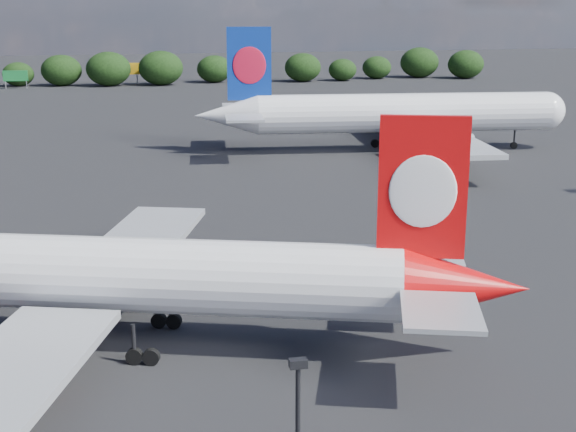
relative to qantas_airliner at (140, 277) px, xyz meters
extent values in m
plane|color=black|center=(-6.70, 47.68, -4.51)|extent=(500.00, 500.00, 0.00)
cylinder|color=white|center=(-1.51, 0.50, 0.15)|extent=(35.05, 15.54, 4.66)
cone|color=red|center=(18.83, -6.23, 0.15)|extent=(8.53, 6.76, 4.66)
cube|color=red|center=(16.17, -5.35, 6.11)|extent=(5.01, 2.05, 8.38)
ellipsoid|color=white|center=(16.09, -5.62, 5.94)|extent=(3.77, 1.41, 4.28)
ellipsoid|color=white|center=(16.26, -5.09, 5.94)|extent=(3.77, 1.41, 4.28)
cube|color=#A8ABB0|center=(15.45, -10.51, 0.52)|extent=(5.73, 6.62, 0.28)
cube|color=#A8ABB0|center=(18.67, -0.78, 0.52)|extent=(5.73, 6.62, 0.28)
cube|color=#A8ABB0|center=(-7.08, -10.41, -1.34)|extent=(11.60, 19.58, 0.51)
cube|color=#A8ABB0|center=(0.53, 12.58, -1.34)|extent=(11.60, 19.58, 0.51)
cylinder|color=red|center=(-7.38, -5.40, -2.55)|extent=(5.21, 3.85, 2.51)
cube|color=#A8ABB0|center=(-7.38, -5.40, -1.90)|extent=(2.03, 0.91, 1.12)
cylinder|color=red|center=(-2.70, 8.74, -2.55)|extent=(5.21, 3.85, 2.51)
cube|color=#A8ABB0|center=(-2.70, 8.74, -1.90)|extent=(2.03, 0.91, 1.12)
cylinder|color=black|center=(-0.62, -2.74, -3.11)|extent=(0.33, 0.33, 2.33)
cylinder|color=black|center=(-0.62, -2.74, -4.00)|extent=(1.10, 0.72, 1.02)
cylinder|color=black|center=(0.36, -3.06, -4.00)|extent=(1.10, 0.72, 1.02)
cylinder|color=black|center=(1.14, 2.57, -3.11)|extent=(0.33, 0.33, 2.33)
cylinder|color=black|center=(1.14, 2.57, -4.00)|extent=(1.10, 0.72, 1.02)
cylinder|color=black|center=(2.11, 2.24, -4.00)|extent=(1.10, 0.72, 1.02)
cylinder|color=white|center=(39.76, 61.18, 1.06)|extent=(42.67, 10.02, 5.57)
sphere|color=white|center=(60.80, 58.94, 1.06)|extent=(6.13, 6.13, 5.57)
cone|color=white|center=(14.29, 63.90, 1.06)|extent=(9.45, 6.48, 5.57)
cube|color=navy|center=(17.62, 63.54, 8.19)|extent=(6.15, 1.20, 10.02)
ellipsoid|color=red|center=(17.58, 63.21, 7.98)|extent=(4.67, 0.72, 5.12)
ellipsoid|color=red|center=(17.65, 63.87, 7.98)|extent=(4.67, 0.72, 5.12)
cube|color=#A8ABB0|center=(15.86, 57.57, 1.50)|extent=(5.69, 7.17, 0.33)
cube|color=#A8ABB0|center=(17.16, 69.75, 1.50)|extent=(5.69, 7.17, 0.33)
cube|color=#A8ABB0|center=(40.44, 46.55, -0.72)|extent=(9.56, 22.91, 0.61)
cube|color=#A8ABB0|center=(43.51, 75.34, -0.72)|extent=(9.56, 22.91, 0.61)
cylinder|color=#A8ABB0|center=(43.25, 51.85, -2.17)|extent=(5.85, 3.58, 3.01)
cube|color=#A8ABB0|center=(43.25, 51.85, -1.39)|extent=(2.47, 0.59, 1.34)
cylinder|color=#A8ABB0|center=(45.13, 69.57, -2.17)|extent=(5.85, 3.58, 3.01)
cube|color=#A8ABB0|center=(45.13, 69.57, -1.39)|extent=(2.47, 0.59, 1.34)
cylinder|color=black|center=(37.19, 58.10, -2.84)|extent=(0.34, 0.34, 2.78)
cylinder|color=black|center=(37.19, 58.10, -3.90)|extent=(1.27, 0.63, 1.22)
cylinder|color=black|center=(35.97, 58.23, -3.90)|extent=(1.27, 0.63, 1.22)
cylinder|color=black|center=(37.90, 64.74, -2.84)|extent=(0.34, 0.34, 2.78)
cylinder|color=black|center=(37.90, 64.74, -3.90)|extent=(1.27, 0.63, 1.22)
cylinder|color=black|center=(36.68, 64.87, -3.90)|extent=(1.27, 0.63, 1.22)
cylinder|color=black|center=(56.37, 59.41, -2.89)|extent=(0.29, 0.29, 2.78)
cylinder|color=black|center=(56.37, 59.41, -4.01)|extent=(1.04, 0.49, 1.00)
cube|color=black|center=(4.10, -25.80, 5.77)|extent=(0.55, 0.30, 0.28)
cube|color=#13622A|center=(-24.70, 163.68, -1.31)|extent=(6.00, 0.30, 2.60)
cylinder|color=gray|center=(-27.20, 163.68, -3.51)|extent=(0.20, 0.20, 2.00)
cylinder|color=gray|center=(-22.20, 163.68, -3.51)|extent=(0.20, 0.20, 2.00)
cube|color=gold|center=(5.30, 169.68, -0.51)|extent=(5.00, 0.30, 3.00)
cylinder|color=gray|center=(5.30, 169.68, -3.26)|extent=(0.30, 0.30, 2.50)
ellipsoid|color=black|center=(-24.70, 170.01, -1.45)|extent=(7.95, 6.72, 6.11)
ellipsoid|color=black|center=(-13.82, 168.38, -0.54)|extent=(10.31, 8.72, 7.93)
ellipsoid|color=black|center=(-1.97, 165.36, -0.14)|extent=(11.35, 9.61, 8.73)
ellipsoid|color=black|center=(11.33, 164.86, -0.09)|extent=(11.49, 9.73, 8.84)
ellipsoid|color=black|center=(25.75, 169.03, -0.90)|extent=(9.38, 7.93, 7.21)
ellipsoid|color=black|center=(36.19, 169.51, -1.63)|extent=(7.48, 6.33, 5.75)
ellipsoid|color=black|center=(49.49, 166.33, -0.68)|extent=(9.96, 8.43, 7.66)
ellipsoid|color=black|center=(60.72, 166.39, -1.52)|extent=(7.78, 6.58, 5.98)
ellipsoid|color=black|center=(71.78, 170.11, -1.35)|extent=(8.21, 6.95, 6.31)
ellipsoid|color=black|center=(84.92, 171.29, -0.24)|extent=(11.10, 9.39, 8.53)
ellipsoid|color=black|center=(96.70, 165.83, -0.54)|extent=(10.32, 8.73, 7.94)
camera|label=1|loc=(-0.97, -47.76, 16.48)|focal=50.00mm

